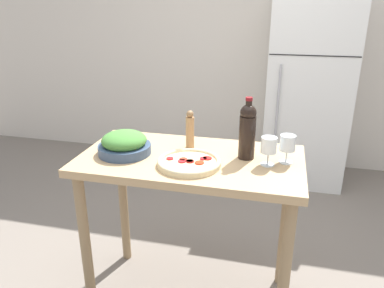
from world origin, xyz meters
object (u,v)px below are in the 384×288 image
at_px(refrigerator, 308,92).
at_px(wine_glass_far, 287,145).
at_px(wine_glass_near, 269,147).
at_px(pepper_mill, 190,130).
at_px(wine_bottle, 247,130).
at_px(salad_bowl, 124,144).
at_px(homemade_pizza, 189,162).

distance_m(refrigerator, wine_glass_far, 1.83).
height_order(wine_glass_near, pepper_mill, pepper_mill).
bearing_deg(wine_bottle, wine_glass_far, -4.09).
bearing_deg(wine_glass_near, refrigerator, 81.64).
bearing_deg(wine_bottle, pepper_mill, 167.37).
distance_m(wine_glass_near, wine_glass_far, 0.10).
distance_m(pepper_mill, salad_bowl, 0.36).
relative_size(wine_bottle, salad_bowl, 1.15).
distance_m(refrigerator, wine_glass_near, 1.89).
distance_m(wine_bottle, wine_glass_far, 0.21).
height_order(wine_glass_near, wine_glass_far, same).
relative_size(pepper_mill, homemade_pizza, 0.67).
bearing_deg(wine_glass_far, wine_glass_near, -150.11).
distance_m(wine_glass_far, pepper_mill, 0.52).
relative_size(wine_bottle, homemade_pizza, 1.02).
bearing_deg(salad_bowl, wine_bottle, 8.51).
distance_m(wine_bottle, pepper_mill, 0.33).
relative_size(wine_glass_near, pepper_mill, 0.68).
bearing_deg(wine_glass_far, salad_bowl, -174.50).
bearing_deg(wine_glass_far, refrigerator, 84.14).
height_order(wine_glass_near, homemade_pizza, wine_glass_near).
bearing_deg(wine_bottle, wine_glass_near, -29.95).
xyz_separation_m(wine_glass_near, pepper_mill, (-0.43, 0.14, 0.01)).
relative_size(refrigerator, salad_bowl, 6.22).
bearing_deg(refrigerator, pepper_mill, -112.07).
height_order(wine_bottle, pepper_mill, wine_bottle).
xyz_separation_m(wine_glass_near, wine_glass_far, (0.09, 0.05, 0.00)).
bearing_deg(homemade_pizza, pepper_mill, 102.97).
height_order(wine_bottle, wine_glass_near, wine_bottle).
height_order(wine_bottle, salad_bowl, wine_bottle).
relative_size(refrigerator, wine_glass_far, 12.01).
bearing_deg(pepper_mill, wine_bottle, -12.63).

